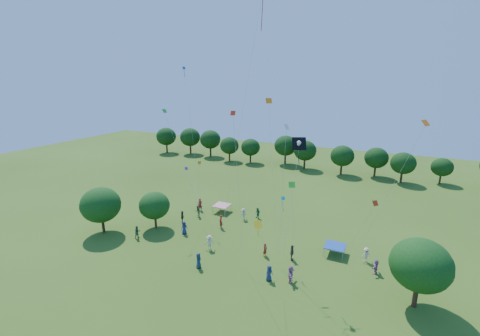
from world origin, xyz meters
The scene contains 36 objects.
near_tree_west centered at (-19.51, 14.12, 3.81)m, with size 4.94×4.94×6.04m.
near_tree_north centered at (-14.33, 18.10, 3.16)m, with size 3.98×3.98×4.95m.
near_tree_east centered at (16.09, 15.46, 4.08)m, with size 4.96×4.96×6.32m.
treeline centered at (-1.73, 55.43, 4.09)m, with size 88.01×8.77×6.77m.
tent_red_stripe centered at (-8.86, 26.45, 1.04)m, with size 2.20×2.20×1.10m.
tent_blue centered at (8.37, 21.32, 1.04)m, with size 2.20×2.20×1.10m.
crowd_person_0 centered at (3.36, 13.58, 0.82)m, with size 0.80×0.44×1.63m, color navy.
crowd_person_1 centered at (-6.43, 21.66, 0.93)m, with size 0.69×0.44×1.85m, color maroon.
crowd_person_2 centered at (-3.16, 26.56, 0.80)m, with size 0.79×0.43×1.60m, color #2A623B.
crowd_person_3 centered at (11.67, 21.25, 0.82)m, with size 1.07×0.48×1.63m, color beige.
crowd_person_4 centered at (-11.90, 20.74, 0.89)m, with size 1.05×0.48×1.79m, color #3E3531.
crowd_person_5 centered at (5.36, 14.19, 0.88)m, with size 1.65×0.59×1.77m, color #9F5D94.
crowd_person_6 centered at (-4.09, 12.50, 0.84)m, with size 0.83×0.45×1.68m, color navy.
crowd_person_7 centered at (1.41, 17.58, 0.79)m, with size 0.59×0.38×1.59m, color maroon.
crowd_person_8 centered at (-11.08, 23.35, 0.85)m, with size 0.84×0.45×1.69m, color #255524.
crowd_person_9 centered at (-4.97, 16.27, 0.88)m, with size 1.15×0.51×1.75m, color beige.
crowd_person_10 centered at (4.33, 18.10, 0.89)m, with size 1.05×0.48×1.79m, color #413934.
crowd_person_11 centered at (12.74, 19.31, 0.78)m, with size 1.46×0.52×1.56m, color #A5609B.
crowd_person_12 centered at (-9.83, 18.19, 0.85)m, with size 0.84×0.45×1.70m, color navy.
crowd_person_13 centered at (-12.05, 25.52, 0.95)m, with size 0.71×0.45×1.90m, color maroon.
crowd_person_14 centered at (-14.43, 14.79, 0.80)m, with size 0.79×0.43×1.61m, color #204C31.
crowd_person_15 centered at (-4.82, 25.34, 0.84)m, with size 1.09×0.49×1.67m, color #C0B79A.
pirate_kite centered at (5.04, 15.99, 13.24)m, with size 1.45×3.90×12.65m.
red_high_kite centered at (-0.80, 18.78, 21.92)m, with size 3.31×4.27×26.21m.
small_kite_0 centered at (11.69, 18.78, 6.89)m, with size 2.65×1.43×6.73m.
small_kite_1 centered at (1.61, 17.81, 13.85)m, with size 2.29×1.91×16.01m.
small_kite_2 centered at (4.17, 8.96, 7.46)m, with size 1.40×3.36×7.24m.
small_kite_3 centered at (4.67, 15.90, 8.34)m, with size 1.13×0.62×8.33m.
small_kite_4 centered at (-13.76, 26.20, 14.78)m, with size 2.62×0.94×19.47m.
small_kite_5 centered at (-15.16, 27.30, 4.98)m, with size 3.94×2.09×4.52m.
small_kite_6 centered at (3.67, 16.18, 12.13)m, with size 0.76×0.68×13.81m.
small_kite_7 centered at (3.37, 17.07, 6.21)m, with size 0.41×0.92×6.25m.
small_kite_8 centered at (-0.38, 13.95, 12.09)m, with size 0.67×1.56×15.08m.
small_kite_9 centered at (13.57, 13.60, 12.65)m, with size 4.76×3.59×15.14m.
small_kite_10 centered at (-9.36, 21.38, 7.12)m, with size 0.46×0.65×7.58m.
small_kite_11 centered at (-12.70, 20.72, 12.23)m, with size 4.82×1.05×14.16m.
Camera 1 is at (12.47, -12.45, 19.18)m, focal length 24.00 mm.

